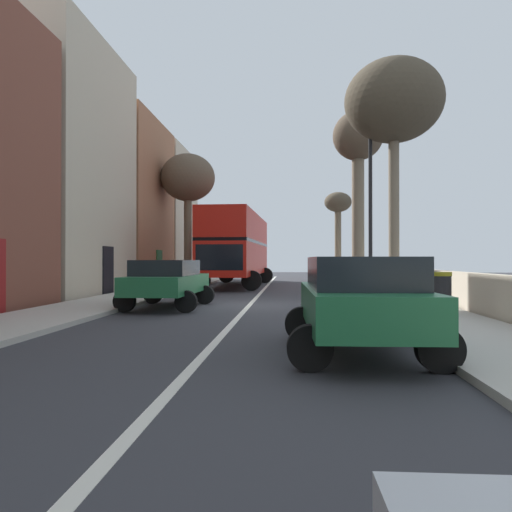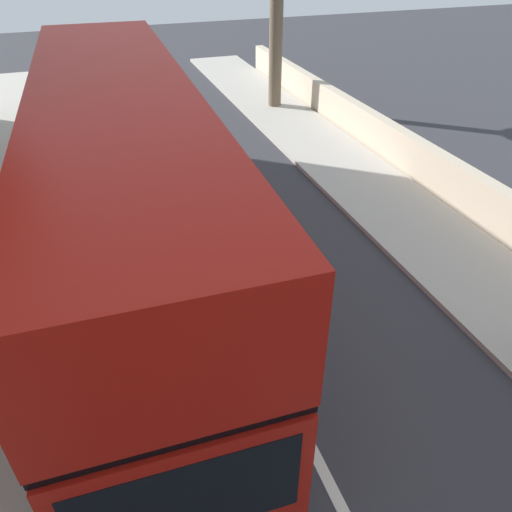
{
  "view_description": "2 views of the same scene",
  "coord_description": "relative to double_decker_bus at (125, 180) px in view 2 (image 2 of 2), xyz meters",
  "views": [
    {
      "loc": [
        1.4,
        -16.05,
        1.53
      ],
      "look_at": [
        -0.18,
        5.42,
        1.69
      ],
      "focal_mm": 33.56,
      "sensor_mm": 36.0,
      "label": 1
    },
    {
      "loc": [
        -2.1,
        3.05,
        6.13
      ],
      "look_at": [
        0.2,
        9.63,
        1.32
      ],
      "focal_mm": 33.99,
      "sensor_mm": 36.0,
      "label": 2
    }
  ],
  "objects": [
    {
      "name": "double_decker_bus",
      "position": [
        0.0,
        0.0,
        0.0
      ],
      "size": [
        3.81,
        11.47,
        4.06
      ],
      "color": "#B3170F",
      "rests_on": "ground"
    }
  ]
}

